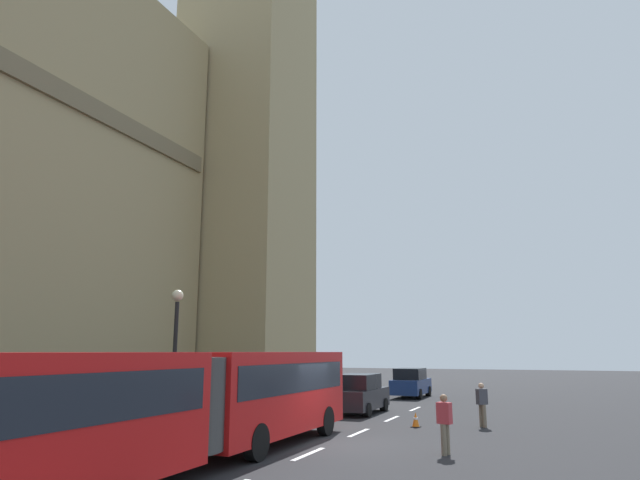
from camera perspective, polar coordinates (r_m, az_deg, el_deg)
ground_plane at (r=19.00m, az=1.53°, el=-20.32°), size 160.00×160.00×0.00m
lane_centre_marking at (r=17.07m, az=-1.19°, el=-21.32°), size 29.80×0.16×0.01m
articulated_bus at (r=14.71m, az=-14.52°, el=-15.71°), size 17.18×2.54×2.90m
sedan_lead at (r=27.56m, az=4.10°, el=-15.63°), size 4.40×1.86×1.85m
sedan_trailing at (r=37.40m, az=9.43°, el=-14.42°), size 4.40×1.86×1.85m
traffic_cone_west at (r=23.06m, az=9.89°, el=-17.89°), size 0.36×0.36×0.58m
traffic_cone_middle at (r=27.02m, az=12.98°, el=-16.81°), size 0.36×0.36×0.58m
street_lamp at (r=21.98m, az=-14.82°, el=-10.76°), size 0.44×0.44×5.27m
pedestrian_near_cones at (r=17.17m, az=12.80°, el=-17.93°), size 0.35×0.45×1.69m
pedestrian_by_kerb at (r=23.58m, az=16.46°, el=-15.92°), size 0.45×0.46×1.69m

